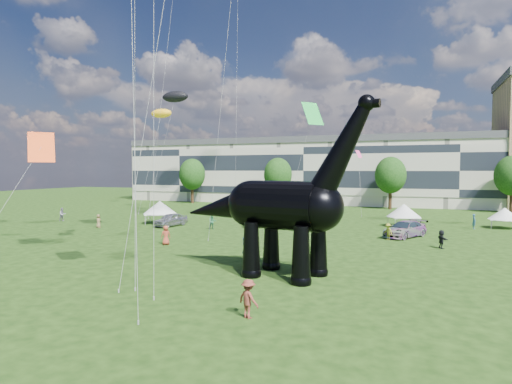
% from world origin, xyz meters
% --- Properties ---
extents(ground, '(220.00, 220.00, 0.00)m').
position_xyz_m(ground, '(0.00, 0.00, 0.00)').
color(ground, '#16330C').
rests_on(ground, ground).
extents(terrace_row, '(78.00, 11.00, 12.00)m').
position_xyz_m(terrace_row, '(-8.00, 62.00, 6.00)').
color(terrace_row, beige).
rests_on(terrace_row, ground).
extents(tree_far_left, '(5.20, 5.20, 9.44)m').
position_xyz_m(tree_far_left, '(-30.00, 53.00, 6.29)').
color(tree_far_left, '#382314').
rests_on(tree_far_left, ground).
extents(tree_mid_left, '(5.20, 5.20, 9.44)m').
position_xyz_m(tree_mid_left, '(-12.00, 53.00, 6.29)').
color(tree_mid_left, '#382314').
rests_on(tree_mid_left, ground).
extents(tree_mid_right, '(5.20, 5.20, 9.44)m').
position_xyz_m(tree_mid_right, '(8.00, 53.00, 6.29)').
color(tree_mid_right, '#382314').
rests_on(tree_mid_right, ground).
extents(tree_far_right, '(5.20, 5.20, 9.44)m').
position_xyz_m(tree_far_right, '(26.00, 53.00, 6.29)').
color(tree_far_right, '#382314').
rests_on(tree_far_right, ground).
extents(dinosaur_sculpture, '(13.92, 4.99, 11.34)m').
position_xyz_m(dinosaur_sculpture, '(3.77, 3.04, 4.28)').
color(dinosaur_sculpture, black).
rests_on(dinosaur_sculpture, ground).
extents(car_silver, '(2.71, 4.88, 1.57)m').
position_xyz_m(car_silver, '(-15.19, 20.97, 0.78)').
color(car_silver, silver).
rests_on(car_silver, ground).
extents(car_grey, '(4.73, 3.18, 1.47)m').
position_xyz_m(car_grey, '(-4.33, 23.77, 0.74)').
color(car_grey, slate).
rests_on(car_grey, ground).
extents(car_white, '(6.45, 3.99, 1.67)m').
position_xyz_m(car_white, '(0.33, 28.07, 0.83)').
color(car_white, silver).
rests_on(car_white, ground).
extents(car_dark, '(4.71, 5.91, 1.60)m').
position_xyz_m(car_dark, '(11.10, 22.05, 0.80)').
color(car_dark, '#595960').
rests_on(car_dark, ground).
extents(gazebo_near, '(4.92, 4.92, 2.69)m').
position_xyz_m(gazebo_near, '(10.75, 30.34, 1.89)').
color(gazebo_near, white).
rests_on(gazebo_near, ground).
extents(gazebo_far, '(3.98, 3.98, 2.40)m').
position_xyz_m(gazebo_far, '(21.58, 32.64, 1.68)').
color(gazebo_far, white).
rests_on(gazebo_far, ground).
extents(gazebo_left, '(5.33, 5.33, 2.84)m').
position_xyz_m(gazebo_left, '(-17.85, 22.81, 2.00)').
color(gazebo_left, white).
rests_on(gazebo_left, ground).
extents(visitors, '(50.18, 37.00, 1.77)m').
position_xyz_m(visitors, '(-2.73, 15.20, 0.84)').
color(visitors, navy).
rests_on(visitors, ground).
extents(kites, '(58.06, 53.10, 31.25)m').
position_xyz_m(kites, '(-8.66, 29.35, 26.97)').
color(kites, red).
rests_on(kites, ground).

